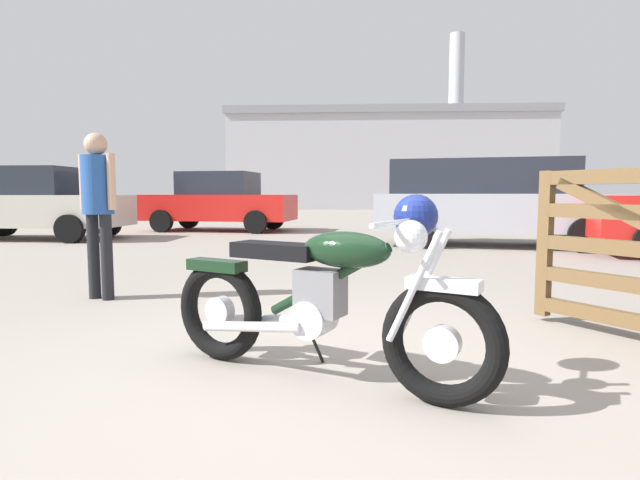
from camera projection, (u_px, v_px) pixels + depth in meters
ground_plane at (328, 378)px, 2.92m from camera, size 80.00×80.00×0.00m
vintage_motorcycle at (328, 295)px, 2.85m from camera, size 1.94×0.95×1.07m
bystander at (98, 198)px, 5.03m from camera, size 0.44×0.30×1.66m
white_estate_far at (219, 202)px, 14.42m from camera, size 4.33×2.19×1.67m
red_hatchback_near at (33, 203)px, 11.73m from camera, size 4.26×2.05×1.67m
blue_hatchback_right at (489, 200)px, 10.25m from camera, size 4.92×2.51×1.74m
industrial_building at (383, 162)px, 38.49m from camera, size 22.40×13.07×12.87m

